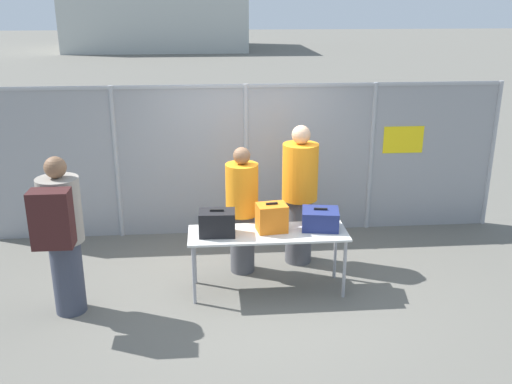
# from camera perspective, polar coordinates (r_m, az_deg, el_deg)

# --- Properties ---
(ground_plane) EXTENTS (120.00, 120.00, 0.00)m
(ground_plane) POSITION_cam_1_polar(r_m,az_deg,el_deg) (7.14, -0.01, -9.14)
(ground_plane) COLOR #605E56
(fence_section) EXTENTS (7.49, 0.07, 2.22)m
(fence_section) POSITION_cam_1_polar(r_m,az_deg,el_deg) (8.29, -0.89, 3.50)
(fence_section) COLOR #9EA0A5
(fence_section) RESTS_ON ground_plane
(inspection_table) EXTENTS (1.86, 0.62, 0.75)m
(inspection_table) POSITION_cam_1_polar(r_m,az_deg,el_deg) (6.70, 1.20, -4.57)
(inspection_table) COLOR silver
(inspection_table) RESTS_ON ground_plane
(suitcase_black) EXTENTS (0.42, 0.29, 0.31)m
(suitcase_black) POSITION_cam_1_polar(r_m,az_deg,el_deg) (6.57, -3.90, -3.11)
(suitcase_black) COLOR black
(suitcase_black) RESTS_ON inspection_table
(suitcase_orange) EXTENTS (0.37, 0.30, 0.35)m
(suitcase_orange) POSITION_cam_1_polar(r_m,az_deg,el_deg) (6.66, 1.58, -2.58)
(suitcase_orange) COLOR orange
(suitcase_orange) RESTS_ON inspection_table
(suitcase_navy) EXTENTS (0.48, 0.42, 0.25)m
(suitcase_navy) POSITION_cam_1_polar(r_m,az_deg,el_deg) (6.80, 6.45, -2.70)
(suitcase_navy) COLOR navy
(suitcase_navy) RESTS_ON inspection_table
(traveler_hooded) EXTENTS (0.45, 0.69, 1.80)m
(traveler_hooded) POSITION_cam_1_polar(r_m,az_deg,el_deg) (6.42, -18.91, -3.78)
(traveler_hooded) COLOR #383D4C
(traveler_hooded) RESTS_ON ground_plane
(security_worker_near) EXTENTS (0.41, 0.41, 1.64)m
(security_worker_near) POSITION_cam_1_polar(r_m,az_deg,el_deg) (7.13, -1.40, -1.70)
(security_worker_near) COLOR #4C4C51
(security_worker_near) RESTS_ON ground_plane
(security_worker_far) EXTENTS (0.46, 0.46, 1.85)m
(security_worker_far) POSITION_cam_1_polar(r_m,az_deg,el_deg) (7.38, 4.38, -0.14)
(security_worker_far) COLOR #4C4C51
(security_worker_far) RESTS_ON ground_plane
(utility_trailer) EXTENTS (3.38, 2.08, 0.74)m
(utility_trailer) POSITION_cam_1_polar(r_m,az_deg,el_deg) (10.11, 6.88, 1.91)
(utility_trailer) COLOR silver
(utility_trailer) RESTS_ON ground_plane
(distant_hangar) EXTENTS (11.76, 9.01, 5.55)m
(distant_hangar) POSITION_cam_1_polar(r_m,az_deg,el_deg) (41.70, -9.70, 17.78)
(distant_hangar) COLOR #B2B7B2
(distant_hangar) RESTS_ON ground_plane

